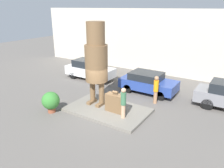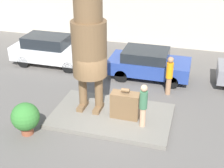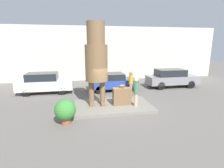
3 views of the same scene
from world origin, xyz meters
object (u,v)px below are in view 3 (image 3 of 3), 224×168
at_px(giant_suitcase, 122,96).
at_px(parked_car_white, 45,83).
at_px(statue_figure, 96,58).
at_px(planter_pot, 65,110).
at_px(parked_car_blue, 112,81).
at_px(parked_car_grey, 172,78).
at_px(worker_hivis, 131,82).
at_px(tourist, 136,91).

height_order(giant_suitcase, parked_car_white, parked_car_white).
height_order(statue_figure, planter_pot, statue_figure).
height_order(parked_car_blue, planter_pot, parked_car_blue).
bearing_deg(parked_car_grey, parked_car_blue, -178.45).
bearing_deg(statue_figure, giant_suitcase, -11.17).
bearing_deg(parked_car_white, parked_car_grey, -0.17).
bearing_deg(parked_car_grey, planter_pot, -145.73).
relative_size(planter_pot, worker_hivis, 0.69).
height_order(giant_suitcase, parked_car_grey, parked_car_grey).
bearing_deg(planter_pot, parked_car_grey, 34.27).
relative_size(giant_suitcase, worker_hivis, 0.69).
xyz_separation_m(statue_figure, parked_car_white, (-3.82, 4.05, -2.23)).
distance_m(giant_suitcase, tourist, 0.98).
height_order(parked_car_grey, planter_pot, parked_car_grey).
distance_m(tourist, planter_pot, 4.35).
bearing_deg(parked_car_white, planter_pot, -71.84).
xyz_separation_m(parked_car_white, parked_car_grey, (11.11, -0.03, 0.02)).
distance_m(statue_figure, worker_hivis, 4.29).
xyz_separation_m(statue_figure, planter_pot, (-1.78, -2.16, -2.38)).
distance_m(parked_car_white, parked_car_blue, 5.52).
xyz_separation_m(statue_figure, worker_hivis, (2.90, 2.38, -2.09)).
relative_size(parked_car_white, parked_car_blue, 1.06).
distance_m(giant_suitcase, parked_car_white, 6.89).
distance_m(giant_suitcase, parked_car_grey, 7.21).
bearing_deg(giant_suitcase, statue_figure, 168.83).
distance_m(parked_car_blue, worker_hivis, 1.93).
relative_size(statue_figure, worker_hivis, 2.71).
bearing_deg(planter_pot, worker_hivis, 44.14).
bearing_deg(parked_car_grey, giant_suitcase, -143.20).
relative_size(tourist, planter_pot, 1.37).
bearing_deg(parked_car_blue, giant_suitcase, -92.40).
bearing_deg(statue_figure, parked_car_white, 133.31).
bearing_deg(tourist, planter_pot, -160.53).
xyz_separation_m(giant_suitcase, worker_hivis, (1.38, 2.68, 0.30)).
distance_m(tourist, parked_car_grey, 6.88).
relative_size(statue_figure, giant_suitcase, 3.93).
bearing_deg(worker_hivis, giant_suitcase, -117.28).
bearing_deg(parked_car_white, statue_figure, -46.69).
bearing_deg(giant_suitcase, worker_hivis, 62.72).
height_order(parked_car_white, worker_hivis, worker_hivis).
relative_size(tourist, parked_car_blue, 0.43).
relative_size(parked_car_grey, planter_pot, 3.66).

